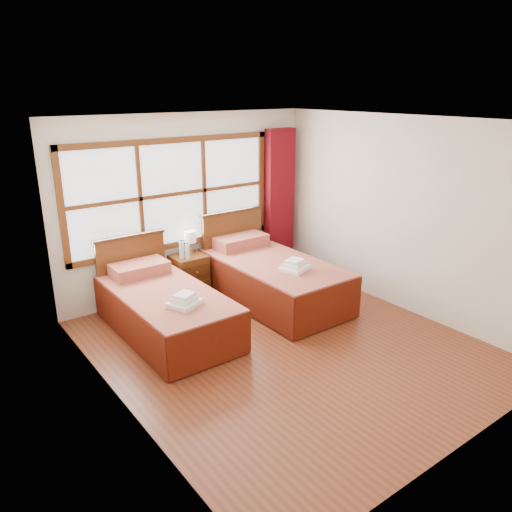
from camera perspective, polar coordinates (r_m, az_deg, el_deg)
floor at (r=6.06m, az=3.39°, el=-10.19°), size 4.50×4.50×0.00m
ceiling at (r=5.31m, az=3.95°, el=15.18°), size 4.50×4.50×0.00m
wall_back at (r=7.35m, az=-7.78°, el=5.79°), size 4.00×0.00×4.00m
wall_left at (r=4.58m, az=-15.88°, el=-2.82°), size 0.00×4.50×4.50m
wall_right at (r=6.96m, az=16.38°, el=4.48°), size 0.00×4.50×4.50m
window at (r=7.16m, az=-9.46°, el=7.01°), size 3.16×0.06×1.56m
curtain at (r=8.14m, az=2.68°, el=6.28°), size 0.50×0.16×2.30m
bed_left at (r=6.34m, az=-10.43°, el=-5.86°), size 1.07×2.09×1.04m
bed_right at (r=7.15m, az=1.60°, el=-2.39°), size 1.17×2.27×1.14m
nightstand at (r=7.34m, az=-7.62°, el=-2.29°), size 0.47×0.46×0.62m
towels_left at (r=5.77m, az=-8.16°, el=-5.09°), size 0.43×0.41×0.14m
towels_right at (r=6.65m, az=4.41°, el=-1.15°), size 0.44×0.41×0.15m
lamp at (r=7.30m, az=-7.54°, el=2.13°), size 0.17×0.17×0.33m
bottle_near at (r=7.12m, az=-8.49°, el=0.72°), size 0.07×0.07×0.27m
bottle_far at (r=7.09m, az=-7.84°, el=0.53°), size 0.06×0.06×0.24m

